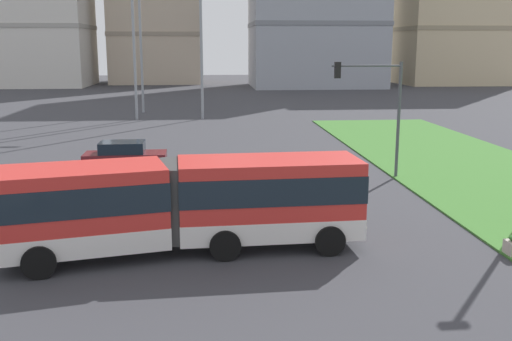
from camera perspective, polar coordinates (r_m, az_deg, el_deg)
articulated_bus at (r=19.52m, az=-6.86°, el=-3.14°), size 12.04×4.17×3.00m
car_maroon_sedan at (r=33.06m, az=-12.48°, el=1.30°), size 4.42×2.05×1.58m
traffic_light_far_right at (r=30.57m, az=11.53°, el=6.72°), size 3.59×0.28×5.89m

